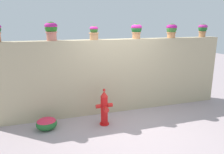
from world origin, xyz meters
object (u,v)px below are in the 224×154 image
at_px(potted_plant_2, 94,32).
at_px(potted_plant_4, 172,29).
at_px(potted_plant_5, 203,29).
at_px(fire_hydrant, 104,108).
at_px(potted_plant_3, 136,30).
at_px(flower_bush_left, 47,123).
at_px(potted_plant_1, 51,29).

relative_size(potted_plant_2, potted_plant_4, 0.88).
relative_size(potted_plant_5, fire_hydrant, 0.43).
height_order(potted_plant_3, flower_bush_left, potted_plant_3).
xyz_separation_m(potted_plant_2, fire_hydrant, (0.04, -0.79, -1.82)).
distance_m(potted_plant_2, potted_plant_5, 3.45).
xyz_separation_m(potted_plant_1, potted_plant_5, (4.52, 0.01, -0.03)).
height_order(potted_plant_1, flower_bush_left, potted_plant_1).
distance_m(potted_plant_5, fire_hydrant, 3.98).
relative_size(potted_plant_1, fire_hydrant, 0.50).
relative_size(fire_hydrant, flower_bush_left, 1.89).
bearing_deg(fire_hydrant, potted_plant_5, 13.74).
bearing_deg(potted_plant_2, potted_plant_5, 0.77).
relative_size(potted_plant_1, flower_bush_left, 0.94).
bearing_deg(potted_plant_5, potted_plant_4, -177.47).
height_order(potted_plant_5, flower_bush_left, potted_plant_5).
xyz_separation_m(potted_plant_4, potted_plant_5, (1.14, 0.05, 0.00)).
bearing_deg(potted_plant_4, potted_plant_1, 179.32).
bearing_deg(flower_bush_left, potted_plant_2, 24.28).
distance_m(potted_plant_4, flower_bush_left, 4.29).
relative_size(potted_plant_1, potted_plant_5, 1.14).
height_order(potted_plant_5, fire_hydrant, potted_plant_5).
bearing_deg(fire_hydrant, potted_plant_1, 143.43).
bearing_deg(potted_plant_3, potted_plant_5, 0.88).
bearing_deg(flower_bush_left, potted_plant_4, 9.36).
bearing_deg(potted_plant_1, flower_bush_left, -113.43).
height_order(potted_plant_1, potted_plant_3, potted_plant_1).
distance_m(potted_plant_1, potted_plant_5, 4.52).
distance_m(potted_plant_3, fire_hydrant, 2.35).
relative_size(potted_plant_2, potted_plant_3, 0.88).
height_order(potted_plant_1, potted_plant_5, potted_plant_1).
height_order(potted_plant_3, potted_plant_4, potted_plant_3).
bearing_deg(potted_plant_3, potted_plant_2, -179.43).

